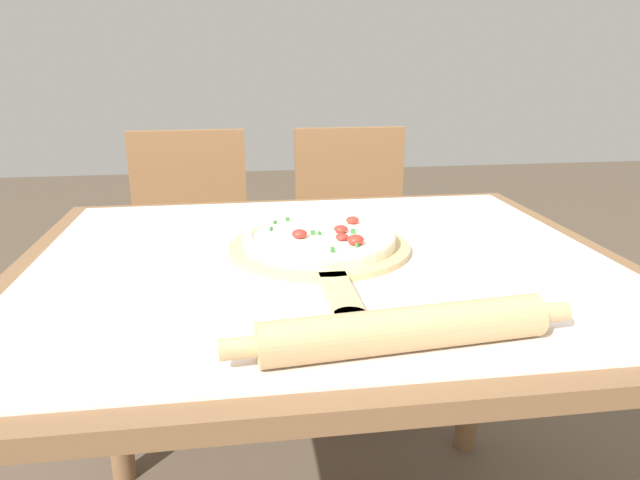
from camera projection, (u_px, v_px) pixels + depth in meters
The scene contains 7 objects.
dining_table at pixel (322, 320), 1.09m from camera, with size 1.12×0.95×0.78m.
towel_cloth at pixel (322, 258), 1.05m from camera, with size 1.04×0.87×0.00m.
pizza_peel at pixel (319, 250), 1.07m from camera, with size 0.34×0.51×0.01m.
pizza at pixel (318, 238), 1.08m from camera, with size 0.29×0.29×0.04m.
rolling_pin at pixel (405, 329), 0.71m from camera, with size 0.46×0.09×0.06m.
chair_left at pixel (192, 249), 1.89m from camera, with size 0.41×0.41×0.91m.
chair_right at pixel (353, 242), 1.97m from camera, with size 0.40×0.40×0.91m.
Camera 1 is at (-0.14, -0.98, 1.13)m, focal length 32.00 mm.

